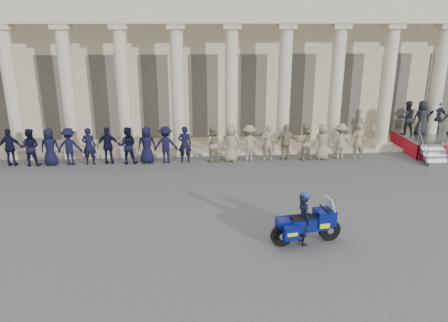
% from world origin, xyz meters
% --- Properties ---
extents(ground, '(90.00, 90.00, 0.00)m').
position_xyz_m(ground, '(0.00, 0.00, 0.00)').
color(ground, '#48484B').
rests_on(ground, ground).
extents(building, '(40.00, 12.50, 9.00)m').
position_xyz_m(building, '(-0.00, 14.74, 4.52)').
color(building, '#C4B593').
rests_on(building, ground).
extents(officer_rank, '(22.31, 0.66, 1.75)m').
position_xyz_m(officer_rank, '(-3.37, 6.66, 0.88)').
color(officer_rank, black).
rests_on(officer_rank, ground).
extents(reviewing_stand, '(4.84, 4.05, 2.58)m').
position_xyz_m(reviewing_stand, '(12.13, 7.66, 1.45)').
color(reviewing_stand, gray).
rests_on(reviewing_stand, ground).
extents(motorcycle, '(2.22, 1.02, 1.43)m').
position_xyz_m(motorcycle, '(2.77, -1.52, 0.62)').
color(motorcycle, black).
rests_on(motorcycle, ground).
extents(rider, '(0.48, 0.65, 1.72)m').
position_xyz_m(rider, '(2.65, -1.54, 0.85)').
color(rider, black).
rests_on(rider, ground).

